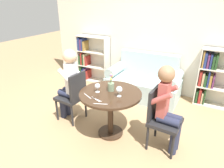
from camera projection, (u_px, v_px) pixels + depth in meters
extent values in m
plane|color=tan|center=(111.00, 133.00, 3.24)|extent=(16.00, 16.00, 0.00)
cube|color=silver|center=(154.00, 31.00, 4.28)|extent=(5.20, 0.05, 2.70)
cylinder|color=#382619|center=(110.00, 94.00, 2.95)|extent=(0.93, 0.93, 0.03)
cylinder|color=#382619|center=(110.00, 114.00, 3.09)|extent=(0.09, 0.09, 0.67)
cylinder|color=#382619|center=(111.00, 132.00, 3.23)|extent=(0.40, 0.40, 0.03)
cube|color=#A8C1C1|center=(143.00, 88.00, 4.35)|extent=(1.52, 0.80, 0.42)
cube|color=#A8C1C1|center=(149.00, 63.00, 4.43)|extent=(1.30, 0.16, 0.50)
cylinder|color=#A8C1C1|center=(116.00, 69.00, 4.50)|extent=(0.22, 0.72, 0.22)
cylinder|color=#A8C1C1|center=(175.00, 79.00, 3.95)|extent=(0.22, 0.72, 0.22)
cube|color=silver|center=(96.00, 58.00, 5.17)|extent=(0.83, 0.02, 1.15)
cube|color=silver|center=(80.00, 57.00, 5.24)|extent=(0.02, 0.28, 1.15)
cube|color=silver|center=(107.00, 61.00, 4.89)|extent=(0.02, 0.28, 1.15)
cube|color=silver|center=(94.00, 80.00, 5.29)|extent=(0.79, 0.28, 0.02)
cube|color=silver|center=(94.00, 66.00, 5.14)|extent=(0.79, 0.28, 0.02)
cube|color=silver|center=(93.00, 52.00, 4.99)|extent=(0.79, 0.28, 0.02)
cube|color=silver|center=(92.00, 37.00, 4.84)|extent=(0.79, 0.28, 0.02)
cube|color=#234723|center=(83.00, 72.00, 5.37)|extent=(0.05, 0.23, 0.30)
cube|color=navy|center=(85.00, 73.00, 5.36)|extent=(0.04, 0.23, 0.25)
cube|color=navy|center=(86.00, 72.00, 5.33)|extent=(0.03, 0.23, 0.30)
cube|color=#602D5B|center=(87.00, 73.00, 5.32)|extent=(0.04, 0.23, 0.28)
cube|color=maroon|center=(89.00, 74.00, 5.30)|extent=(0.04, 0.23, 0.23)
cube|color=#234723|center=(82.00, 60.00, 5.24)|extent=(0.04, 0.23, 0.23)
cube|color=maroon|center=(83.00, 58.00, 5.20)|extent=(0.04, 0.23, 0.32)
cube|color=#234723|center=(85.00, 59.00, 5.18)|extent=(0.03, 0.23, 0.28)
cube|color=tan|center=(86.00, 59.00, 5.16)|extent=(0.04, 0.23, 0.30)
cube|color=maroon|center=(88.00, 60.00, 5.15)|extent=(0.03, 0.23, 0.24)
cube|color=navy|center=(81.00, 44.00, 5.06)|extent=(0.05, 0.23, 0.32)
cube|color=#602D5B|center=(83.00, 45.00, 5.05)|extent=(0.04, 0.23, 0.28)
cube|color=navy|center=(84.00, 44.00, 5.03)|extent=(0.03, 0.23, 0.31)
cube|color=olive|center=(85.00, 46.00, 5.02)|extent=(0.04, 0.23, 0.24)
cube|color=silver|center=(221.00, 77.00, 3.92)|extent=(0.83, 0.02, 1.15)
cube|color=silver|center=(198.00, 76.00, 3.99)|extent=(0.02, 0.28, 1.15)
cube|color=silver|center=(215.00, 105.00, 4.05)|extent=(0.79, 0.28, 0.02)
cube|color=silver|center=(219.00, 88.00, 3.89)|extent=(0.79, 0.28, 0.02)
cube|color=silver|center=(223.00, 70.00, 3.74)|extent=(0.79, 0.28, 0.02)
cube|color=#234723|center=(197.00, 95.00, 4.14)|extent=(0.04, 0.23, 0.26)
cube|color=maroon|center=(200.00, 95.00, 4.11)|extent=(0.05, 0.23, 0.30)
cube|color=tan|center=(202.00, 97.00, 4.10)|extent=(0.03, 0.23, 0.24)
cube|color=#234723|center=(205.00, 96.00, 4.07)|extent=(0.03, 0.23, 0.31)
cube|color=maroon|center=(201.00, 78.00, 3.98)|extent=(0.05, 0.23, 0.29)
cube|color=tan|center=(203.00, 79.00, 3.96)|extent=(0.04, 0.23, 0.27)
cube|color=#234723|center=(206.00, 80.00, 3.95)|extent=(0.05, 0.23, 0.24)
cube|color=navy|center=(209.00, 78.00, 3.91)|extent=(0.03, 0.23, 0.32)
cube|color=olive|center=(211.00, 81.00, 3.91)|extent=(0.04, 0.23, 0.25)
cube|color=#602D5B|center=(214.00, 81.00, 3.88)|extent=(0.03, 0.23, 0.26)
cube|color=olive|center=(204.00, 59.00, 3.82)|extent=(0.03, 0.23, 0.33)
cube|color=navy|center=(206.00, 60.00, 3.81)|extent=(0.04, 0.23, 0.30)
cube|color=#602D5B|center=(209.00, 61.00, 3.80)|extent=(0.03, 0.23, 0.26)
cube|color=navy|center=(211.00, 61.00, 3.77)|extent=(0.03, 0.23, 0.28)
cube|color=#234723|center=(214.00, 62.00, 3.76)|extent=(0.04, 0.23, 0.25)
cube|color=#234723|center=(217.00, 62.00, 3.73)|extent=(0.04, 0.23, 0.27)
cylinder|color=#232326|center=(71.00, 102.00, 3.79)|extent=(0.04, 0.04, 0.40)
cylinder|color=#232326|center=(57.00, 110.00, 3.51)|extent=(0.04, 0.04, 0.40)
cylinder|color=#232326|center=(86.00, 107.00, 3.61)|extent=(0.04, 0.04, 0.40)
cylinder|color=#232326|center=(72.00, 116.00, 3.34)|extent=(0.04, 0.04, 0.40)
cube|color=#232326|center=(71.00, 97.00, 3.47)|extent=(0.45, 0.45, 0.05)
cube|color=#232326|center=(78.00, 87.00, 3.28)|extent=(0.07, 0.38, 0.45)
cylinder|color=#232326|center=(172.00, 147.00, 2.65)|extent=(0.04, 0.04, 0.40)
cylinder|color=#232326|center=(179.00, 133.00, 2.93)|extent=(0.04, 0.04, 0.40)
cylinder|color=#232326|center=(147.00, 138.00, 2.82)|extent=(0.04, 0.04, 0.40)
cylinder|color=#232326|center=(156.00, 125.00, 3.10)|extent=(0.04, 0.04, 0.40)
cube|color=#232326|center=(165.00, 122.00, 2.78)|extent=(0.44, 0.44, 0.05)
cube|color=#232326|center=(154.00, 103.00, 2.77)|extent=(0.06, 0.38, 0.45)
cylinder|color=#282D47|center=(67.00, 103.00, 3.68)|extent=(0.11, 0.11, 0.45)
cylinder|color=#282D47|center=(63.00, 106.00, 3.59)|extent=(0.11, 0.11, 0.45)
cylinder|color=#282D47|center=(70.00, 91.00, 3.51)|extent=(0.31, 0.13, 0.11)
cylinder|color=#282D47|center=(66.00, 94.00, 3.43)|extent=(0.31, 0.13, 0.11)
cube|color=white|center=(72.00, 79.00, 3.30)|extent=(0.13, 0.21, 0.55)
cylinder|color=white|center=(77.00, 71.00, 3.37)|extent=(0.29, 0.09, 0.23)
cylinder|color=white|center=(65.00, 76.00, 3.16)|extent=(0.29, 0.09, 0.23)
sphere|color=beige|center=(70.00, 56.00, 3.15)|extent=(0.22, 0.22, 0.22)
cylinder|color=#282D47|center=(174.00, 140.00, 2.74)|extent=(0.11, 0.11, 0.45)
cylinder|color=#282D47|center=(176.00, 136.00, 2.83)|extent=(0.11, 0.11, 0.45)
cylinder|color=#282D47|center=(168.00, 121.00, 2.68)|extent=(0.31, 0.13, 0.11)
cylinder|color=#282D47|center=(171.00, 117.00, 2.77)|extent=(0.31, 0.13, 0.11)
cube|color=#B2514C|center=(164.00, 100.00, 2.67)|extent=(0.13, 0.21, 0.52)
cylinder|color=#B2514C|center=(161.00, 99.00, 2.54)|extent=(0.29, 0.09, 0.23)
cylinder|color=#B2514C|center=(167.00, 91.00, 2.75)|extent=(0.29, 0.09, 0.23)
sphere|color=#936B4C|center=(167.00, 74.00, 2.52)|extent=(0.22, 0.22, 0.22)
cylinder|color=white|center=(98.00, 92.00, 2.97)|extent=(0.06, 0.06, 0.00)
cylinder|color=white|center=(97.00, 90.00, 2.95)|extent=(0.01, 0.01, 0.06)
sphere|color=white|center=(97.00, 86.00, 2.93)|extent=(0.08, 0.08, 0.08)
sphere|color=maroon|center=(97.00, 87.00, 2.93)|extent=(0.06, 0.06, 0.06)
cylinder|color=white|center=(119.00, 96.00, 2.84)|extent=(0.06, 0.06, 0.00)
cylinder|color=white|center=(119.00, 94.00, 2.82)|extent=(0.01, 0.01, 0.07)
sphere|color=white|center=(119.00, 89.00, 2.80)|extent=(0.09, 0.09, 0.09)
sphere|color=beige|center=(119.00, 90.00, 2.80)|extent=(0.07, 0.07, 0.07)
cylinder|color=gray|center=(111.00, 87.00, 2.98)|extent=(0.10, 0.10, 0.12)
cylinder|color=#4C7A42|center=(111.00, 81.00, 2.92)|extent=(0.00, 0.01, 0.07)
sphere|color=#EACC4C|center=(111.00, 79.00, 2.91)|extent=(0.04, 0.04, 0.04)
cylinder|color=#4C7A42|center=(111.00, 79.00, 2.93)|extent=(0.00, 0.01, 0.13)
sphere|color=#EACC4C|center=(111.00, 75.00, 2.91)|extent=(0.04, 0.04, 0.04)
cylinder|color=#4C7A42|center=(112.00, 79.00, 2.96)|extent=(0.00, 0.01, 0.10)
sphere|color=#E07F4C|center=(112.00, 76.00, 2.93)|extent=(0.04, 0.04, 0.04)
cylinder|color=#4C7A42|center=(111.00, 79.00, 2.93)|extent=(0.00, 0.01, 0.13)
sphere|color=#9E70B2|center=(111.00, 75.00, 2.90)|extent=(0.04, 0.04, 0.04)
cube|color=silver|center=(97.00, 99.00, 2.75)|extent=(0.19, 0.06, 0.00)
cube|color=silver|center=(101.00, 104.00, 2.63)|extent=(0.18, 0.08, 0.00)
cube|color=silver|center=(96.00, 99.00, 2.75)|extent=(0.18, 0.09, 0.00)
cube|color=silver|center=(88.00, 96.00, 2.84)|extent=(0.17, 0.10, 0.00)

